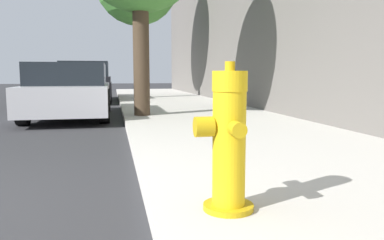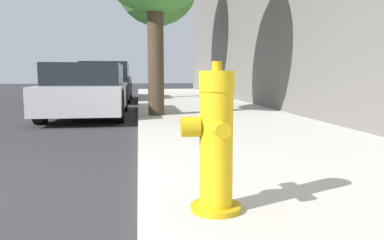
# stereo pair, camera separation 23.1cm
# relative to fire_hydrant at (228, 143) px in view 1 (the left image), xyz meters

# --- Properties ---
(sidewalk_slab) EXTENTS (3.29, 40.00, 0.12)m
(sidewalk_slab) POSITION_rel_fire_hydrant_xyz_m (1.17, 0.29, -0.48)
(sidewalk_slab) COLOR beige
(sidewalk_slab) RESTS_ON ground_plane
(fire_hydrant) EXTENTS (0.37, 0.39, 0.92)m
(fire_hydrant) POSITION_rel_fire_hydrant_xyz_m (0.00, 0.00, 0.00)
(fire_hydrant) COLOR #C39C11
(fire_hydrant) RESTS_ON sidewalk_slab
(parked_car_near) EXTENTS (1.70, 3.96, 1.20)m
(parked_car_near) POSITION_rel_fire_hydrant_xyz_m (-1.61, 6.54, 0.05)
(parked_car_near) COLOR #B7B7BC
(parked_car_near) RESTS_ON ground_plane
(parked_car_mid) EXTENTS (1.74, 4.26, 1.40)m
(parked_car_mid) POSITION_rel_fire_hydrant_xyz_m (-1.60, 11.70, 0.14)
(parked_car_mid) COLOR black
(parked_car_mid) RESTS_ON ground_plane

